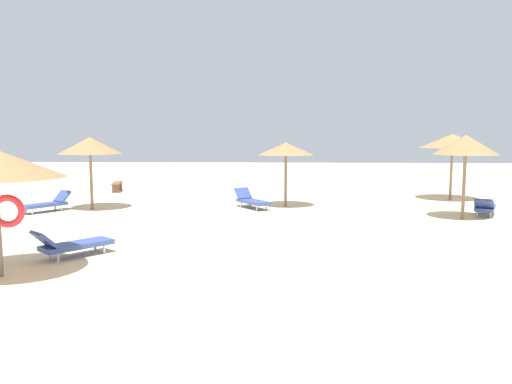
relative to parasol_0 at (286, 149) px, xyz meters
name	(u,v)px	position (x,y,z in m)	size (l,w,h in m)	color
ground_plane	(251,253)	(-1.00, -8.18, -2.36)	(80.00, 80.00, 0.00)	beige
parasol_0	(286,149)	(0.00, 0.00, 0.00)	(2.26, 2.26, 2.63)	#75604C
parasol_1	(90,146)	(-7.68, -1.04, 0.15)	(2.44, 2.44, 2.86)	#75604C
parasol_2	(466,145)	(6.16, -2.80, 0.23)	(2.20, 2.20, 2.94)	#75604C
parasol_5	(453,141)	(7.49, 2.46, 0.30)	(2.88, 2.88, 2.98)	#75604C
lounger_0	(252,200)	(-1.37, -0.49, -2.04)	(1.59, 1.90, 0.77)	#33478C
lounger_1	(47,203)	(-9.18, -1.73, -2.04)	(1.58, 1.91, 0.76)	#33478C
lounger_2	(485,207)	(7.26, -1.98, -2.05)	(1.39, 1.98, 0.72)	#33478C
lounger_4	(72,244)	(-5.32, -8.79, -2.04)	(1.71, 1.84, 0.75)	#33478C
bench_0	(117,185)	(-8.63, 5.11, -2.02)	(0.66, 1.55, 0.49)	brown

